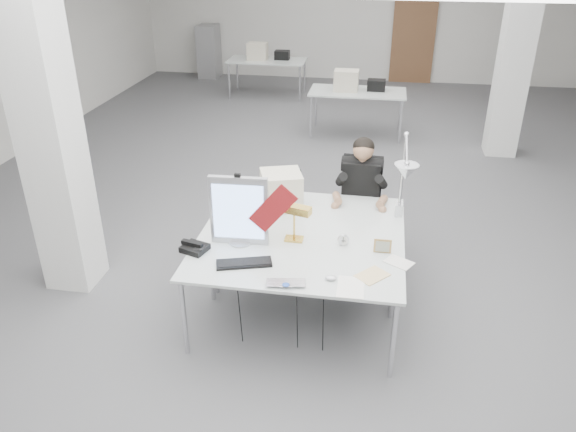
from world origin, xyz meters
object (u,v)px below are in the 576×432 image
(laptop, at_px, (286,287))
(architect_lamp, at_px, (403,187))
(seated_person, at_px, (362,179))
(office_chair, at_px, (360,209))
(desk_main, at_px, (294,262))
(desk_phone, at_px, (195,248))
(bankers_lamp, at_px, (294,224))
(monitor, at_px, (239,211))
(beige_monitor, at_px, (281,190))

(laptop, bearing_deg, architect_lamp, 44.12)
(architect_lamp, bearing_deg, seated_person, 102.83)
(office_chair, bearing_deg, desk_main, -104.41)
(office_chair, xyz_separation_m, laptop, (-0.47, -1.89, 0.24))
(seated_person, height_order, laptop, seated_person)
(laptop, height_order, desk_phone, desk_phone)
(office_chair, distance_m, bankers_lamp, 1.32)
(desk_phone, bearing_deg, monitor, 48.30)
(monitor, height_order, bankers_lamp, monitor)
(office_chair, height_order, desk_phone, office_chair)
(desk_main, xyz_separation_m, laptop, (0.00, -0.39, 0.02))
(desk_main, bearing_deg, seated_person, 72.05)
(bankers_lamp, bearing_deg, laptop, -69.72)
(desk_phone, bearing_deg, seated_person, 65.27)
(seated_person, relative_size, laptop, 2.86)
(desk_main, distance_m, laptop, 0.39)
(laptop, relative_size, bankers_lamp, 0.97)
(seated_person, relative_size, architect_lamp, 1.06)
(seated_person, relative_size, monitor, 1.38)
(beige_monitor, bearing_deg, bankers_lamp, -88.54)
(seated_person, height_order, monitor, monitor)
(office_chair, xyz_separation_m, desk_phone, (-1.32, -1.47, 0.25))
(seated_person, height_order, desk_phone, seated_person)
(beige_monitor, bearing_deg, architect_lamp, -30.54)
(bankers_lamp, bearing_deg, architect_lamp, 39.11)
(seated_person, bearing_deg, bankers_lamp, -112.45)
(beige_monitor, xyz_separation_m, architect_lamp, (1.13, -0.24, 0.22))
(monitor, height_order, beige_monitor, monitor)
(office_chair, xyz_separation_m, bankers_lamp, (-0.52, -1.15, 0.38))
(desk_main, relative_size, office_chair, 1.69)
(laptop, relative_size, beige_monitor, 0.79)
(beige_monitor, height_order, architect_lamp, architect_lamp)
(architect_lamp, bearing_deg, office_chair, 101.24)
(desk_main, relative_size, monitor, 2.92)
(architect_lamp, bearing_deg, desk_main, -154.60)
(architect_lamp, bearing_deg, laptop, -142.36)
(laptop, distance_m, bankers_lamp, 0.76)
(bankers_lamp, height_order, architect_lamp, architect_lamp)
(desk_phone, bearing_deg, desk_main, 16.68)
(desk_phone, relative_size, architect_lamp, 0.25)
(laptop, xyz_separation_m, desk_phone, (-0.85, 0.41, 0.01))
(bankers_lamp, relative_size, desk_phone, 1.52)
(desk_main, height_order, laptop, laptop)
(laptop, xyz_separation_m, bankers_lamp, (-0.06, 0.74, 0.14))
(desk_main, xyz_separation_m, bankers_lamp, (-0.05, 0.35, 0.17))
(seated_person, xyz_separation_m, laptop, (-0.47, -1.84, -0.13))
(desk_phone, relative_size, beige_monitor, 0.54)
(seated_person, distance_m, desk_phone, 1.94)
(office_chair, distance_m, architect_lamp, 1.06)
(seated_person, bearing_deg, monitor, -125.53)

